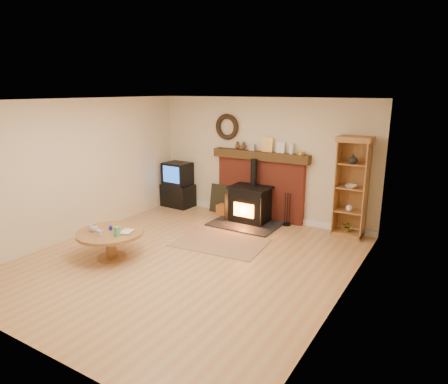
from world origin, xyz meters
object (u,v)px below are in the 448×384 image
Objects in this scene: wood_stove at (249,205)px; tv_unit at (178,185)px; coffee_table at (110,237)px; curio_cabinet at (352,187)px.

wood_stove reaches higher than tv_unit.
wood_stove is 1.27× the size of coffee_table.
coffee_table is (0.92, -3.04, -0.13)m from tv_unit.
curio_cabinet reaches higher than coffee_table.
curio_cabinet is 4.47m from coffee_table.
coffee_table is at bearing -111.55° from wood_stove.
tv_unit is 4.09m from curio_cabinet.
tv_unit is 3.18m from coffee_table.
wood_stove is 2.06m from tv_unit.
curio_cabinet reaches higher than tv_unit.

